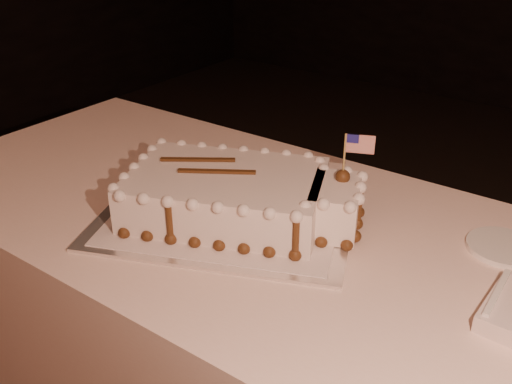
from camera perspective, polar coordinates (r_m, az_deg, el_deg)
The scene contains 4 objects.
cake_board at distance 1.27m, azimuth -2.94°, elevation -2.43°, with size 0.55×0.41×0.01m, color silver.
doily at distance 1.27m, azimuth -2.94°, elevation -2.24°, with size 0.49×0.37×0.00m, color silver.
sheet_cake at distance 1.24m, azimuth -1.69°, elevation -0.36°, with size 0.55×0.42×0.21m.
side_plate at distance 1.26m, azimuth 23.49°, elevation -5.08°, with size 0.15×0.15×0.01m, color white.
Camera 1 is at (0.34, -0.29, 1.39)m, focal length 40.00 mm.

